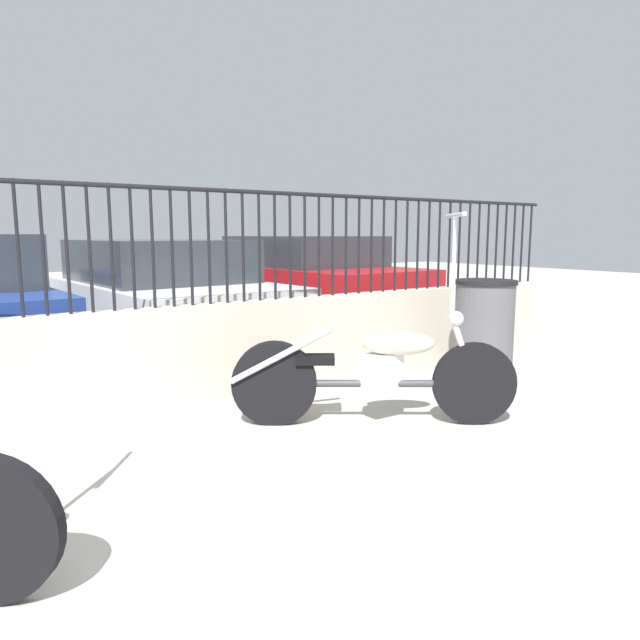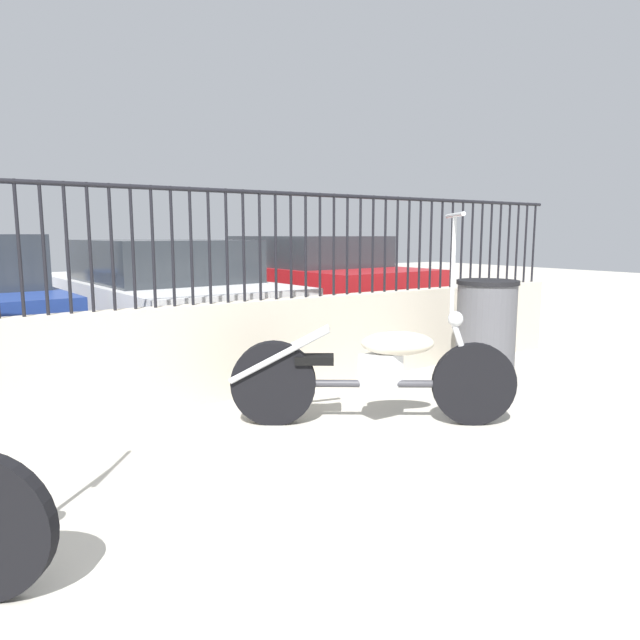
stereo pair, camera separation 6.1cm
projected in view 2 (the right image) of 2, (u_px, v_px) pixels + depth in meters
low_wall at (108, 365)px, 4.29m from camera, size 10.07×0.18×0.82m
fence_railing at (100, 231)px, 4.14m from camera, size 10.07×0.04×0.93m
motorcycle_dark_grey at (362, 372)px, 4.14m from camera, size 1.80×1.26×1.54m
trash_bin at (486, 329)px, 5.49m from camera, size 0.59×0.59×0.95m
car_white at (157, 292)px, 7.13m from camera, size 2.21×4.65×1.32m
car_red at (301, 281)px, 8.60m from camera, size 2.01×4.47×1.36m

